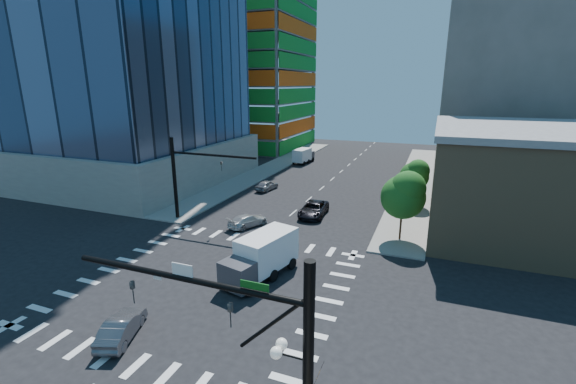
% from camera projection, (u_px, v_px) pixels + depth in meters
% --- Properties ---
extents(ground, '(160.00, 160.00, 0.00)m').
position_uv_depth(ground, '(210.00, 284.00, 29.10)').
color(ground, black).
rests_on(ground, ground).
extents(road_markings, '(20.00, 20.00, 0.01)m').
position_uv_depth(road_markings, '(210.00, 284.00, 29.10)').
color(road_markings, silver).
rests_on(road_markings, ground).
extents(sidewalk_ne, '(5.00, 60.00, 0.15)m').
position_uv_depth(sidewalk_ne, '(416.00, 180.00, 60.67)').
color(sidewalk_ne, gray).
rests_on(sidewalk_ne, ground).
extents(sidewalk_nw, '(5.00, 60.00, 0.15)m').
position_uv_depth(sidewalk_nw, '(271.00, 168.00, 69.35)').
color(sidewalk_nw, gray).
rests_on(sidewalk_nw, ground).
extents(construction_building, '(25.16, 34.50, 70.60)m').
position_uv_depth(construction_building, '(248.00, 39.00, 87.59)').
color(construction_building, slate).
rests_on(construction_building, ground).
extents(commercial_building, '(20.50, 22.50, 10.60)m').
position_uv_depth(commercial_building, '(539.00, 180.00, 38.75)').
color(commercial_building, '#8B7351').
rests_on(commercial_building, ground).
extents(bg_building_ne, '(24.00, 30.00, 28.00)m').
position_uv_depth(bg_building_ne, '(518.00, 88.00, 65.34)').
color(bg_building_ne, '#5C5852').
rests_on(bg_building_ne, ground).
extents(signal_mast_se, '(10.51, 2.48, 9.00)m').
position_uv_depth(signal_mast_se, '(284.00, 363.00, 13.74)').
color(signal_mast_se, black).
rests_on(signal_mast_se, sidewalk_se).
extents(signal_mast_nw, '(10.20, 0.40, 9.00)m').
position_uv_depth(signal_mast_nw, '(185.00, 172.00, 41.42)').
color(signal_mast_nw, black).
rests_on(signal_mast_nw, sidewalk_nw).
extents(tree_south, '(4.16, 4.16, 6.82)m').
position_uv_depth(tree_south, '(405.00, 194.00, 35.94)').
color(tree_south, '#382316').
rests_on(tree_south, sidewalk_ne).
extents(tree_north, '(3.54, 3.52, 5.78)m').
position_uv_depth(tree_north, '(415.00, 175.00, 46.80)').
color(tree_north, '#382316').
rests_on(tree_north, sidewalk_ne).
extents(car_nb_far, '(2.98, 5.90, 1.60)m').
position_uv_depth(car_nb_far, '(314.00, 209.00, 44.10)').
color(car_nb_far, black).
rests_on(car_nb_far, ground).
extents(car_sb_near, '(3.60, 4.92, 1.32)m').
position_uv_depth(car_sb_near, '(248.00, 220.00, 40.83)').
color(car_sb_near, beige).
rests_on(car_sb_near, ground).
extents(car_sb_mid, '(2.27, 4.42, 1.44)m').
position_uv_depth(car_sb_mid, '(267.00, 185.00, 54.88)').
color(car_sb_mid, '#94959B').
rests_on(car_sb_mid, ground).
extents(car_sb_cross, '(2.81, 4.49, 1.40)m').
position_uv_depth(car_sb_cross, '(122.00, 327.00, 22.81)').
color(car_sb_cross, '#57575D').
rests_on(car_sb_cross, ground).
extents(box_truck_near, '(4.19, 6.83, 3.34)m').
position_uv_depth(box_truck_near, '(259.00, 261.00, 29.70)').
color(box_truck_near, black).
rests_on(box_truck_near, ground).
extents(box_truck_far, '(2.79, 5.56, 2.82)m').
position_uv_depth(box_truck_far, '(304.00, 156.00, 73.76)').
color(box_truck_far, black).
rests_on(box_truck_far, ground).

